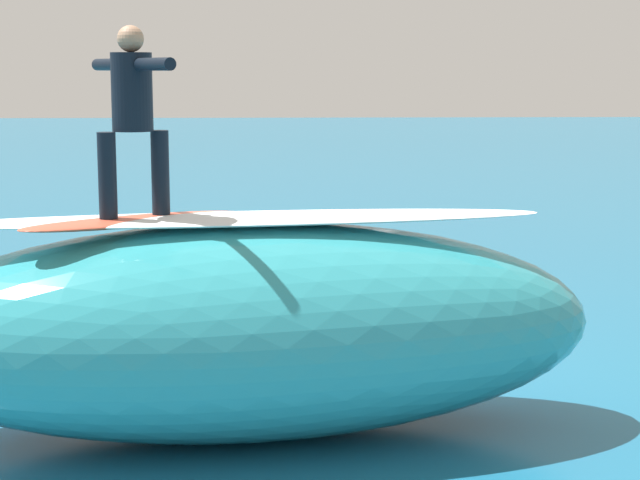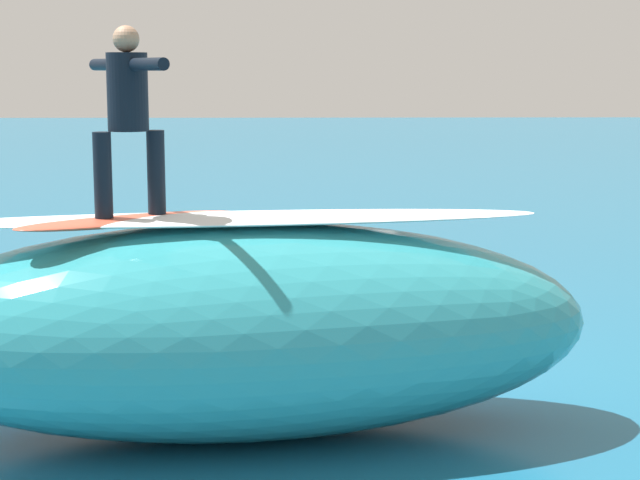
% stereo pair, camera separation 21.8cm
% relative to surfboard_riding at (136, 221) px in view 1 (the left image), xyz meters
% --- Properties ---
extents(ground_plane, '(120.00, 120.00, 0.00)m').
position_rel_surfboard_riding_xyz_m(ground_plane, '(-1.47, -2.85, -1.95)').
color(ground_plane, '#196084').
extents(wave_crest, '(6.51, 3.13, 1.90)m').
position_rel_surfboard_riding_xyz_m(wave_crest, '(-0.92, -0.11, -0.99)').
color(wave_crest, teal).
rests_on(wave_crest, ground_plane).
extents(wave_foam_lip, '(5.39, 1.48, 0.08)m').
position_rel_surfboard_riding_xyz_m(wave_foam_lip, '(-0.92, -0.11, -0.00)').
color(wave_foam_lip, white).
rests_on(wave_foam_lip, wave_crest).
extents(surfboard_riding, '(2.02, 1.51, 0.08)m').
position_rel_surfboard_riding_xyz_m(surfboard_riding, '(0.00, 0.00, 0.00)').
color(surfboard_riding, '#E0563D').
rests_on(surfboard_riding, wave_crest).
extents(surfer_riding, '(0.87, 1.35, 1.60)m').
position_rel_surfboard_riding_xyz_m(surfer_riding, '(-0.00, 0.00, 0.97)').
color(surfer_riding, black).
rests_on(surfer_riding, surfboard_riding).
extents(surfboard_paddling, '(0.59, 2.29, 0.09)m').
position_rel_surfboard_riding_xyz_m(surfboard_paddling, '(-3.32, -4.27, -1.90)').
color(surfboard_paddling, silver).
rests_on(surfboard_paddling, ground_plane).
extents(surfer_paddling, '(0.35, 1.66, 0.30)m').
position_rel_surfboard_riding_xyz_m(surfer_paddling, '(-3.31, -4.15, -1.73)').
color(surfer_paddling, black).
rests_on(surfer_paddling, surfboard_paddling).
extents(foam_patch_mid, '(1.31, 1.29, 0.11)m').
position_rel_surfboard_riding_xyz_m(foam_patch_mid, '(1.06, -2.89, -1.89)').
color(foam_patch_mid, white).
rests_on(foam_patch_mid, ground_plane).
extents(foam_patch_far, '(1.29, 1.36, 0.11)m').
position_rel_surfboard_riding_xyz_m(foam_patch_far, '(1.09, -4.34, -1.89)').
color(foam_patch_far, white).
rests_on(foam_patch_far, ground_plane).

